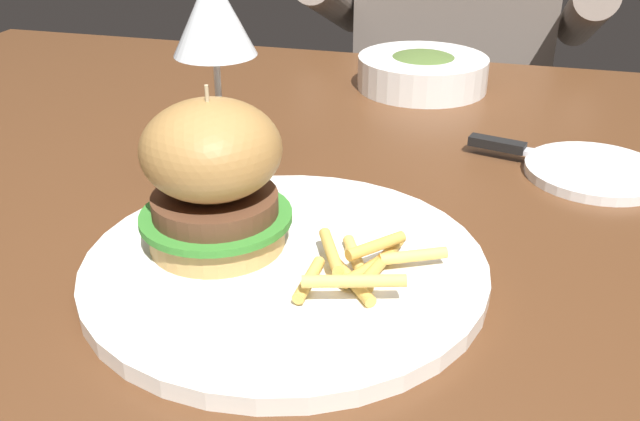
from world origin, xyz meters
The scene contains 9 objects.
dining_table centered at (0.00, 0.00, 0.66)m, with size 1.40×0.86×0.74m.
main_plate centered at (0.03, -0.23, 0.75)m, with size 0.31×0.31×0.01m, color white.
burger_sandwich centered at (-0.03, -0.22, 0.81)m, with size 0.12×0.12×0.13m.
fries_pile centered at (0.09, -0.24, 0.76)m, with size 0.10×0.10×0.03m.
wine_glass centered at (-0.10, -0.04, 0.89)m, with size 0.08×0.08×0.20m.
bread_plate centered at (0.28, 0.03, 0.74)m, with size 0.14×0.14×0.01m, color white.
table_knife centered at (0.23, 0.04, 0.75)m, with size 0.20×0.06×0.01m.
soup_bowl centered at (0.07, 0.27, 0.76)m, with size 0.18×0.18×0.05m.
diner_person centered at (0.08, 0.71, 0.56)m, with size 0.51×0.36×1.18m.
Camera 1 is at (0.18, -0.68, 1.04)m, focal length 40.00 mm.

